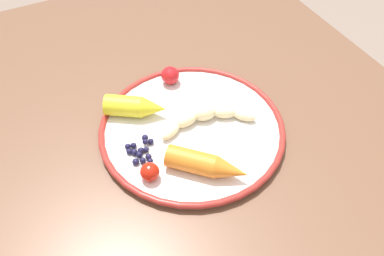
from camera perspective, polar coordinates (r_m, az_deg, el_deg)
dining_table at (r=0.86m, az=0.74°, el=-2.46°), size 1.12×0.87×0.70m
plate at (r=0.77m, az=-0.00°, el=-0.14°), size 0.35×0.35×0.02m
banana at (r=0.77m, az=1.91°, el=1.54°), size 0.08×0.19×0.03m
carrot_orange at (r=0.69m, az=2.10°, el=-5.09°), size 0.13×0.13×0.04m
carrot_yellow at (r=0.79m, az=-7.75°, el=2.91°), size 0.10×0.12×0.04m
blueberry_pile at (r=0.73m, az=-7.11°, el=-3.14°), size 0.06×0.05×0.02m
tomato_near at (r=0.85m, az=-3.02°, el=7.24°), size 0.04×0.04×0.04m
tomato_mid at (r=0.69m, az=-5.84°, el=-6.02°), size 0.03×0.03×0.03m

